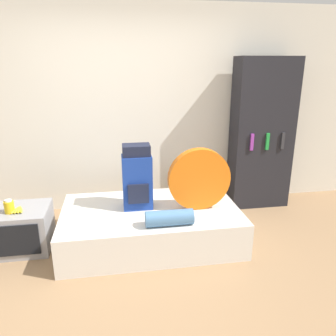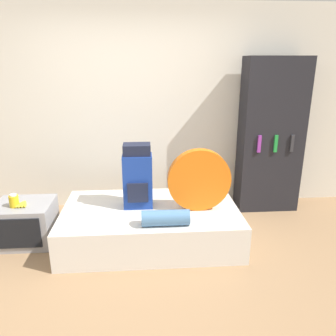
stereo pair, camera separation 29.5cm
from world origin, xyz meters
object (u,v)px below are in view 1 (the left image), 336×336
bookshelf (262,135)px  tent_bag (199,179)px  backpack (137,178)px  television (21,229)px  sleeping_roll (169,218)px  canister (9,207)px

bookshelf → tent_bag: bearing=-141.7°
backpack → television: (-1.24, 0.01, -0.50)m
backpack → tent_bag: backpack is taller
sleeping_roll → television: 1.60m
backpack → television: bearing=179.5°
backpack → sleeping_roll: (0.27, -0.47, -0.26)m
backpack → canister: bearing=-177.6°
sleeping_roll → television: sleeping_roll is taller
backpack → canister: size_ratio=5.00×
tent_bag → television: size_ratio=1.10×
sleeping_roll → backpack: bearing=119.9°
backpack → television: 1.33m
tent_bag → television: (-1.88, 0.14, -0.50)m
backpack → canister: backpack is taller
tent_bag → backpack: bearing=168.8°
television → sleeping_roll: bearing=-17.6°
backpack → bookshelf: (1.70, 0.71, 0.26)m
backpack → bookshelf: bookshelf is taller
backpack → bookshelf: size_ratio=0.35×
backpack → television: backpack is taller
tent_bag → sleeping_roll: 0.56m
sleeping_roll → television: size_ratio=0.77×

